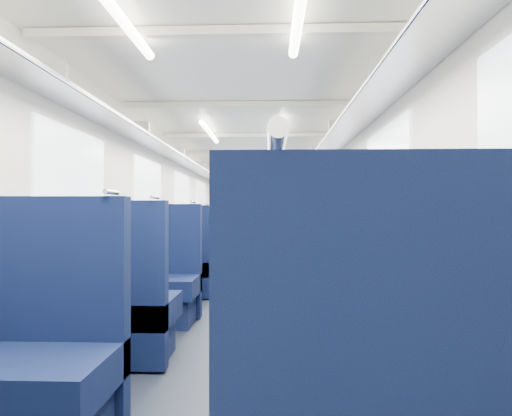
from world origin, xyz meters
name	(u,v)px	position (x,y,z in m)	size (l,w,h in m)	color
floor	(253,261)	(0.00, 0.00, 0.00)	(2.80, 18.00, 0.01)	black
ceiling	(253,150)	(0.00, 0.00, 2.35)	(2.80, 18.00, 0.01)	white
wall_left	(187,206)	(-1.40, 0.00, 1.18)	(0.02, 18.00, 2.35)	silver
dado_left	(188,245)	(-1.39, 0.00, 0.35)	(0.03, 17.90, 0.70)	black
wall_right	(319,206)	(1.40, 0.00, 1.18)	(0.02, 18.00, 2.35)	silver
dado_right	(319,245)	(1.39, 0.00, 0.35)	(0.03, 17.90, 0.70)	black
wall_far	(262,208)	(0.00, 9.00, 1.18)	(2.80, 0.02, 2.35)	silver
luggage_rack_left	(196,168)	(-1.21, 0.00, 1.97)	(0.36, 17.40, 0.18)	#B2B5BA
luggage_rack_right	(310,168)	(1.21, 0.00, 1.97)	(0.36, 17.40, 0.18)	#B2B5BA
windows	(252,193)	(0.00, -0.46, 1.42)	(2.78, 15.60, 0.75)	white
ceiling_fittings	(252,151)	(0.00, -0.26, 2.29)	(2.70, 16.06, 0.11)	white
end_door	(262,213)	(0.00, 8.94, 1.00)	(0.75, 0.06, 2.00)	black
bulkhead	(258,205)	(0.00, 3.28, 1.23)	(2.80, 0.10, 2.35)	white
seat_2	(1,368)	(-0.83, -7.05, 0.36)	(1.04, 0.58, 1.17)	#0C173B
seat_3	(383,386)	(0.83, -7.19, 0.36)	(1.04, 0.58, 1.17)	#0C173B
seat_4	(98,312)	(-0.83, -5.99, 0.36)	(1.04, 0.58, 1.17)	#0C173B
seat_5	(338,315)	(0.83, -6.04, 0.36)	(1.04, 0.58, 1.17)	#0C173B
seat_6	(144,285)	(-0.83, -4.90, 0.36)	(1.04, 0.58, 1.17)	#0C173B
seat_7	(317,283)	(0.83, -4.75, 0.36)	(1.04, 0.58, 1.17)	#0C173B
seat_8	(173,268)	(-0.83, -3.71, 0.36)	(1.04, 0.58, 1.17)	#0C173B
seat_9	(307,268)	(0.83, -3.62, 0.36)	(1.04, 0.58, 1.17)	#0C173B
seat_10	(192,257)	(-0.83, -2.46, 0.36)	(1.04, 0.58, 1.17)	#0C173B
seat_11	(301,258)	(0.83, -2.61, 0.36)	(1.04, 0.58, 1.17)	#0C173B
seat_12	(203,250)	(-0.83, -1.37, 0.36)	(1.04, 0.58, 1.17)	#0C173B
seat_13	(296,251)	(0.83, -1.37, 0.36)	(1.04, 0.58, 1.17)	#0C173B
seat_14	(213,245)	(-0.83, -0.13, 0.36)	(1.04, 0.58, 1.17)	#0C173B
seat_15	(293,245)	(0.83, -0.19, 0.36)	(1.04, 0.58, 1.17)	#0C173B
seat_16	(219,241)	(-0.83, 0.95, 0.36)	(1.04, 0.58, 1.17)	#0C173B
seat_17	(290,242)	(0.83, 0.84, 0.36)	(1.04, 0.58, 1.17)	#0C173B
seat_18	(225,238)	(-0.83, 2.09, 0.36)	(1.04, 0.58, 1.17)	#0C173B
seat_19	(288,238)	(0.83, 2.16, 0.36)	(1.04, 0.58, 1.17)	#0C173B
seat_20	(231,234)	(-0.83, 4.03, 0.36)	(1.04, 0.58, 1.17)	#0C173B
seat_21	(285,234)	(0.83, 4.17, 0.36)	(1.04, 0.58, 1.17)	#0C173B
seat_22	(235,232)	(-0.83, 5.16, 0.36)	(1.04, 0.58, 1.17)	#0C173B
seat_23	(284,232)	(0.83, 5.37, 0.36)	(1.04, 0.58, 1.17)	#0C173B
seat_24	(238,230)	(-0.83, 6.50, 0.36)	(1.04, 0.58, 1.17)	#0C173B
seat_25	(283,231)	(0.83, 6.33, 0.36)	(1.04, 0.58, 1.17)	#0C173B
seat_26	(240,229)	(-0.83, 7.58, 0.36)	(1.04, 0.58, 1.17)	#0C173B
seat_27	(282,229)	(0.83, 7.58, 0.36)	(1.04, 0.58, 1.17)	#0C173B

